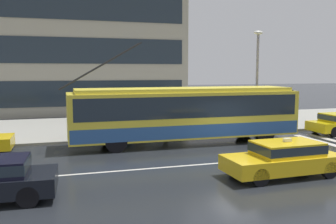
{
  "coord_description": "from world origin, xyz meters",
  "views": [
    {
      "loc": [
        -7.88,
        -14.73,
        3.82
      ],
      "look_at": [
        -2.6,
        2.93,
        1.73
      ],
      "focal_mm": 38.76,
      "sensor_mm": 36.0,
      "label": 1
    }
  ],
  "objects_px": {
    "street_lamp": "(257,71)",
    "pedestrian_at_shelter": "(164,108)",
    "taxi_oncoming_near": "(284,157)",
    "bus_shelter": "(129,102)",
    "trolleybus": "(186,113)",
    "pedestrian_approaching_curb": "(128,109)"
  },
  "relations": [
    {
      "from": "pedestrian_at_shelter",
      "to": "street_lamp",
      "type": "relative_size",
      "value": 0.32
    },
    {
      "from": "taxi_oncoming_near",
      "to": "street_lamp",
      "type": "height_order",
      "value": "street_lamp"
    },
    {
      "from": "taxi_oncoming_near",
      "to": "pedestrian_at_shelter",
      "type": "bearing_deg",
      "value": 103.06
    },
    {
      "from": "bus_shelter",
      "to": "street_lamp",
      "type": "relative_size",
      "value": 0.58
    },
    {
      "from": "taxi_oncoming_near",
      "to": "pedestrian_approaching_curb",
      "type": "height_order",
      "value": "pedestrian_approaching_curb"
    },
    {
      "from": "taxi_oncoming_near",
      "to": "street_lamp",
      "type": "relative_size",
      "value": 0.71
    },
    {
      "from": "pedestrian_approaching_curb",
      "to": "pedestrian_at_shelter",
      "type": "bearing_deg",
      "value": -3.37
    },
    {
      "from": "trolleybus",
      "to": "pedestrian_approaching_curb",
      "type": "xyz_separation_m",
      "value": [
        -2.7,
        2.14,
        0.09
      ]
    },
    {
      "from": "trolleybus",
      "to": "street_lamp",
      "type": "distance_m",
      "value": 6.16
    },
    {
      "from": "bus_shelter",
      "to": "pedestrian_at_shelter",
      "type": "relative_size",
      "value": 1.83
    },
    {
      "from": "taxi_oncoming_near",
      "to": "bus_shelter",
      "type": "distance_m",
      "value": 10.59
    },
    {
      "from": "bus_shelter",
      "to": "pedestrian_approaching_curb",
      "type": "xyz_separation_m",
      "value": [
        -0.22,
        -0.91,
        -0.3
      ]
    },
    {
      "from": "pedestrian_approaching_curb",
      "to": "street_lamp",
      "type": "relative_size",
      "value": 0.32
    },
    {
      "from": "trolleybus",
      "to": "taxi_oncoming_near",
      "type": "xyz_separation_m",
      "value": [
        1.43,
        -6.71,
        -0.92
      ]
    },
    {
      "from": "taxi_oncoming_near",
      "to": "bus_shelter",
      "type": "bearing_deg",
      "value": 111.83
    },
    {
      "from": "taxi_oncoming_near",
      "to": "bus_shelter",
      "type": "height_order",
      "value": "bus_shelter"
    },
    {
      "from": "street_lamp",
      "to": "pedestrian_at_shelter",
      "type": "bearing_deg",
      "value": -179.56
    },
    {
      "from": "street_lamp",
      "to": "trolleybus",
      "type": "bearing_deg",
      "value": -159.07
    },
    {
      "from": "taxi_oncoming_near",
      "to": "pedestrian_at_shelter",
      "type": "height_order",
      "value": "pedestrian_at_shelter"
    },
    {
      "from": "taxi_oncoming_near",
      "to": "street_lamp",
      "type": "xyz_separation_m",
      "value": [
        3.95,
        8.77,
        3.1
      ]
    },
    {
      "from": "bus_shelter",
      "to": "street_lamp",
      "type": "height_order",
      "value": "street_lamp"
    },
    {
      "from": "pedestrian_at_shelter",
      "to": "pedestrian_approaching_curb",
      "type": "xyz_separation_m",
      "value": [
        -2.11,
        0.12,
        0.03
      ]
    }
  ]
}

